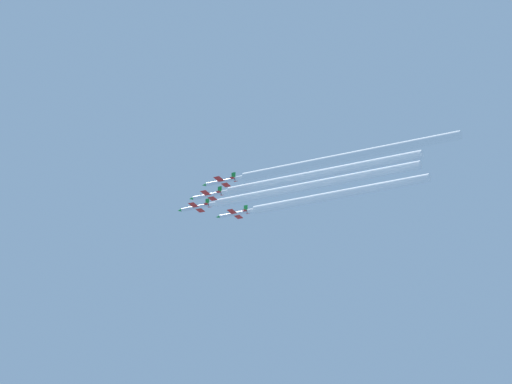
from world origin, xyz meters
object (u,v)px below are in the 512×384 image
object	(u,v)px
jet_lead	(194,208)
jet_right_wingman	(233,214)
jet_left_wingman	(206,196)
jet_outer_left	(220,182)

from	to	relation	value
jet_lead	jet_right_wingman	world-z (taller)	jet_lead
jet_left_wingman	jet_right_wingman	distance (m)	18.23
jet_right_wingman	jet_lead	bearing A→B (deg)	133.52
jet_lead	jet_left_wingman	size ratio (longest dim) A/B	1.00
jet_lead	jet_right_wingman	size ratio (longest dim) A/B	1.00
jet_lead	jet_outer_left	size ratio (longest dim) A/B	1.00
jet_lead	jet_left_wingman	world-z (taller)	jet_lead
jet_lead	jet_left_wingman	distance (m)	13.04
jet_left_wingman	jet_right_wingman	world-z (taller)	jet_right_wingman
jet_right_wingman	jet_outer_left	world-z (taller)	jet_right_wingman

